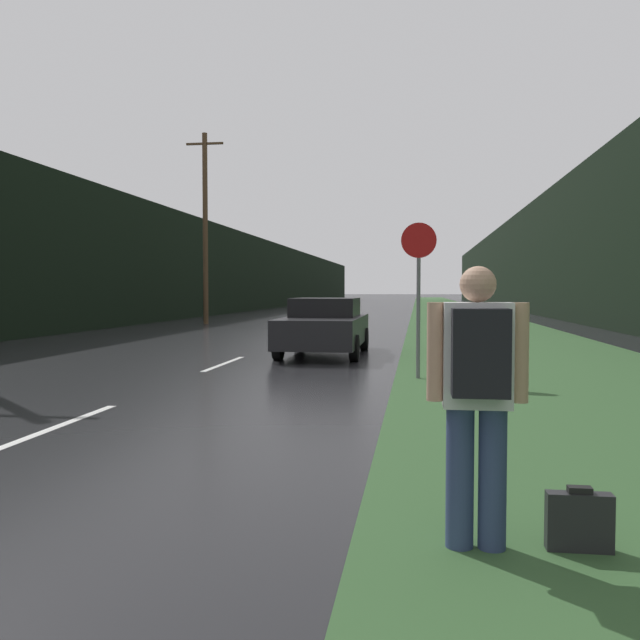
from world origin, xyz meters
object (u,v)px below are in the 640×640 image
Objects in this scene: stop_sign at (419,285)px; hitchhiker_with_backpack at (478,389)px; suitcase at (579,523)px; car_passing_near at (325,326)px.

hitchhiker_with_backpack is at bearing -87.53° from stop_sign.
suitcase is 12.93m from car_passing_near.
hitchhiker_with_backpack is 12.86m from car_passing_near.
hitchhiker_with_backpack is at bearing 101.97° from car_passing_near.
suitcase is at bearing 104.73° from car_passing_near.
hitchhiker_with_backpack reaches higher than suitcase.
hitchhiker_with_backpack is 0.38× the size of car_passing_near.
hitchhiker_with_backpack is 4.23× the size of suitcase.
suitcase is 0.09× the size of car_passing_near.
stop_sign is 8.17m from hitchhiker_with_backpack.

